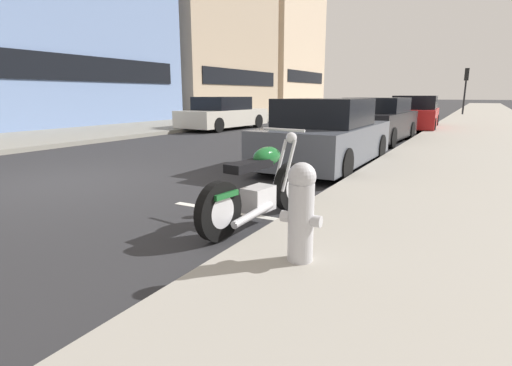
% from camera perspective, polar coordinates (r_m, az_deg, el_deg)
% --- Properties ---
extents(ground_plane, '(260.00, 260.00, 0.00)m').
position_cam_1_polar(ground_plane, '(7.90, -26.17, -0.07)').
color(ground_plane, '#28282B').
extents(sidewalk_near_curb, '(120.00, 4.40, 0.14)m').
position_cam_1_polar(sidewalk_near_curb, '(16.41, 30.12, 5.69)').
color(sidewalk_near_curb, gray).
rests_on(sidewalk_near_curb, ground).
extents(sidewalk_far_curb, '(120.00, 5.00, 0.14)m').
position_cam_1_polar(sidewalk_far_curb, '(21.12, -10.02, 8.34)').
color(sidewalk_far_curb, gray).
rests_on(sidewalk_far_curb, ground).
extents(parking_stall_stripe, '(0.12, 2.20, 0.01)m').
position_cam_1_polar(parking_stall_stripe, '(5.31, -2.04, -4.38)').
color(parking_stall_stripe, silver).
rests_on(parking_stall_stripe, ground).
extents(parked_motorcycle, '(2.11, 0.62, 1.13)m').
position_cam_1_polar(parked_motorcycle, '(4.83, 0.53, -0.81)').
color(parked_motorcycle, black).
rests_on(parked_motorcycle, ground).
extents(parked_car_mid_block, '(4.19, 1.86, 1.46)m').
position_cam_1_polar(parked_car_mid_block, '(8.82, 9.99, 6.65)').
color(parked_car_mid_block, '#4C515B').
rests_on(parked_car_mid_block, ground).
extents(parked_car_across_street, '(4.25, 2.06, 1.44)m').
position_cam_1_polar(parked_car_across_street, '(13.89, 16.74, 8.46)').
color(parked_car_across_street, black).
rests_on(parked_car_across_street, ground).
extents(parked_car_behind_motorcycle, '(4.31, 2.12, 1.50)m').
position_cam_1_polar(parked_car_behind_motorcycle, '(19.30, 21.67, 9.15)').
color(parked_car_behind_motorcycle, '#AD1919').
rests_on(parked_car_behind_motorcycle, ground).
extents(car_opposite_curb, '(4.72, 2.16, 1.44)m').
position_cam_1_polar(car_opposite_curb, '(18.39, -4.71, 9.78)').
color(car_opposite_curb, beige).
rests_on(car_opposite_curb, ground).
extents(fire_hydrant, '(0.24, 0.36, 0.86)m').
position_cam_1_polar(fire_hydrant, '(3.41, 6.46, -3.79)').
color(fire_hydrant, '#B7B7BC').
rests_on(fire_hydrant, sidewalk_near_curb).
extents(traffic_signal_near_corner, '(0.36, 0.28, 3.23)m').
position_cam_1_polar(traffic_signal_near_corner, '(33.03, 27.81, 12.77)').
color(traffic_signal_near_corner, black).
rests_on(traffic_signal_near_corner, sidewalk_near_curb).
extents(townhouse_near_left, '(12.64, 10.72, 12.14)m').
position_cam_1_polar(townhouse_near_left, '(24.84, -31.54, 21.30)').
color(townhouse_near_left, '#6B84B2').
rests_on(townhouse_near_left, ground).
extents(townhouse_mid_block, '(11.73, 8.61, 12.48)m').
position_cam_1_polar(townhouse_mid_block, '(32.97, -8.78, 20.59)').
color(townhouse_mid_block, tan).
rests_on(townhouse_mid_block, ground).
extents(townhouse_corner_block, '(10.44, 9.23, 14.62)m').
position_cam_1_polar(townhouse_corner_block, '(43.50, 1.37, 20.16)').
color(townhouse_corner_block, beige).
rests_on(townhouse_corner_block, ground).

